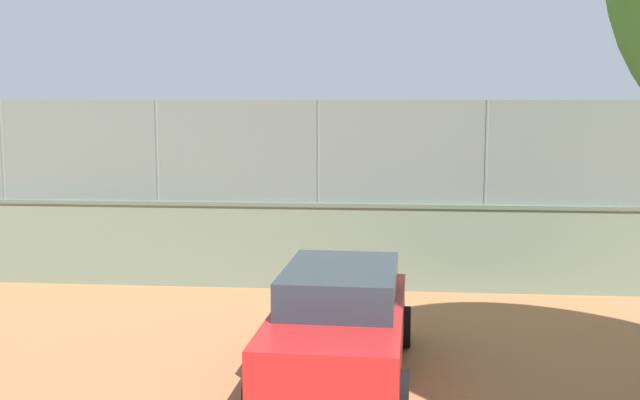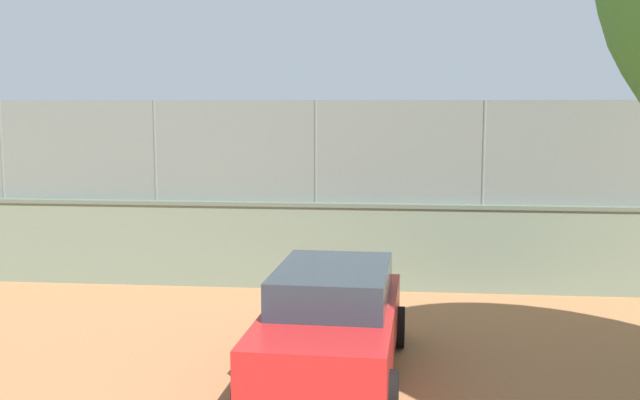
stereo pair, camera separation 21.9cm
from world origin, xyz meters
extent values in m
plane|color=#A36B42|center=(0.00, 0.00, 0.00)|extent=(260.00, 260.00, 0.00)
cube|color=slate|center=(1.61, 12.11, 0.83)|extent=(30.12, 1.45, 1.66)
cube|color=#556151|center=(1.61, 12.11, 1.70)|extent=(30.13, 1.51, 0.08)
cube|color=slate|center=(1.61, 12.11, 2.75)|extent=(29.51, 1.07, 2.02)
cylinder|color=slate|center=(-3.31, 11.94, 2.75)|extent=(0.07, 0.07, 2.02)
cylinder|color=slate|center=(-0.03, 12.05, 2.75)|extent=(0.07, 0.07, 2.02)
cylinder|color=slate|center=(3.25, 12.17, 2.75)|extent=(0.07, 0.07, 2.02)
cylinder|color=slate|center=(6.53, 12.28, 2.75)|extent=(0.07, 0.07, 2.02)
cylinder|color=navy|center=(-0.72, 4.62, 0.41)|extent=(0.21, 0.21, 0.82)
cylinder|color=navy|center=(-0.60, 4.78, 0.41)|extent=(0.21, 0.21, 0.82)
cylinder|color=#3372B2|center=(-0.66, 4.70, 1.12)|extent=(0.48, 0.48, 0.60)
cylinder|color=tan|center=(-0.81, 4.42, 1.24)|extent=(0.51, 0.43, 0.17)
cylinder|color=tan|center=(-0.23, 4.75, 1.24)|extent=(0.51, 0.43, 0.17)
sphere|color=tan|center=(-0.66, 4.70, 1.54)|extent=(0.23, 0.23, 0.23)
cylinder|color=black|center=(-0.66, 4.70, 1.64)|extent=(0.34, 0.34, 0.05)
cylinder|color=black|center=(-0.09, 4.64, 1.24)|extent=(0.26, 0.21, 0.04)
ellipsoid|color=#333338|center=(0.08, 4.51, 1.24)|extent=(0.25, 0.21, 0.24)
cylinder|color=#591919|center=(0.03, 8.01, 0.38)|extent=(0.18, 0.18, 0.75)
cylinder|color=#591919|center=(0.08, 8.20, 0.38)|extent=(0.18, 0.18, 0.75)
cylinder|color=#3372B2|center=(0.05, 8.10, 1.03)|extent=(0.41, 0.41, 0.56)
cylinder|color=#D8AD84|center=(0.03, 7.81, 1.14)|extent=(0.54, 0.22, 0.16)
cylinder|color=#D8AD84|center=(0.41, 8.31, 1.14)|extent=(0.54, 0.22, 0.16)
sphere|color=#D8AD84|center=(0.05, 8.10, 1.41)|extent=(0.21, 0.21, 0.21)
cylinder|color=red|center=(0.05, 8.10, 1.50)|extent=(0.27, 0.27, 0.05)
cylinder|color=#591919|center=(0.59, 2.07, 0.40)|extent=(0.21, 0.21, 0.80)
cylinder|color=#591919|center=(0.75, 1.95, 0.40)|extent=(0.21, 0.21, 0.80)
cylinder|color=white|center=(0.67, 2.01, 1.09)|extent=(0.47, 0.47, 0.59)
cylinder|color=#D8AD84|center=(0.39, 2.14, 1.21)|extent=(0.40, 0.51, 0.17)
cylinder|color=#D8AD84|center=(0.75, 1.59, 1.21)|extent=(0.40, 0.51, 0.17)
sphere|color=#D8AD84|center=(0.67, 2.01, 1.50)|extent=(0.23, 0.23, 0.23)
cylinder|color=navy|center=(0.67, 2.01, 1.60)|extent=(0.33, 0.33, 0.05)
cylinder|color=black|center=(0.65, 1.44, 1.21)|extent=(0.20, 0.27, 0.04)
ellipsoid|color=#333338|center=(0.52, 1.26, 1.21)|extent=(0.20, 0.26, 0.24)
sphere|color=yellow|center=(-1.71, 6.80, 0.05)|extent=(0.11, 0.11, 0.11)
sphere|color=orange|center=(4.91, 10.44, 0.09)|extent=(0.17, 0.17, 0.17)
cube|color=brown|center=(4.82, 10.06, 0.45)|extent=(1.61, 0.44, 0.06)
cube|color=brown|center=(4.82, 10.22, 0.67)|extent=(1.60, 0.10, 0.40)
cube|color=#333338|center=(4.18, 10.04, 0.23)|extent=(0.07, 0.38, 0.45)
cube|color=#333338|center=(5.46, 10.09, 0.23)|extent=(0.07, 0.38, 0.45)
cube|color=red|center=(-0.96, 16.99, 0.64)|extent=(1.71, 4.06, 0.67)
cube|color=#28333D|center=(-0.96, 16.79, 1.22)|extent=(1.50, 2.27, 0.49)
cylinder|color=black|center=(-1.81, 18.37, 0.31)|extent=(0.20, 0.62, 0.62)
cylinder|color=black|center=(-0.10, 18.37, 0.31)|extent=(0.20, 0.62, 0.62)
cylinder|color=black|center=(-1.81, 15.62, 0.31)|extent=(0.20, 0.62, 0.62)
cylinder|color=black|center=(-0.11, 15.61, 0.31)|extent=(0.20, 0.62, 0.62)
camera|label=1|loc=(-1.93, 26.59, 3.60)|focal=41.46mm
camera|label=2|loc=(-2.15, 26.56, 3.60)|focal=41.46mm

